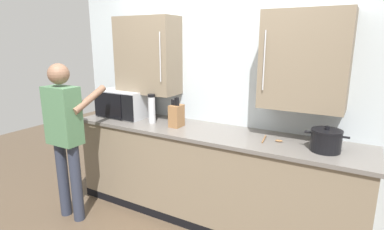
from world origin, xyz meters
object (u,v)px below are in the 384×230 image
(knife_block, at_px, (176,116))
(person_figure, at_px, (65,130))
(stock_pot, at_px, (326,140))
(wooden_spoon, at_px, (272,140))
(thermos_flask, at_px, (152,108))
(microwave_oven, at_px, (122,103))

(knife_block, relative_size, person_figure, 0.20)
(stock_pot, bearing_deg, wooden_spoon, 175.11)
(knife_block, height_order, thermos_flask, same)
(wooden_spoon, height_order, thermos_flask, thermos_flask)
(person_figure, bearing_deg, wooden_spoon, 20.42)
(knife_block, xyz_separation_m, person_figure, (-0.88, -0.67, -0.11))
(wooden_spoon, relative_size, knife_block, 0.63)
(microwave_oven, bearing_deg, stock_pot, -2.03)
(microwave_oven, relative_size, wooden_spoon, 2.85)
(thermos_flask, distance_m, stock_pot, 1.73)
(wooden_spoon, xyz_separation_m, knife_block, (-0.98, -0.03, 0.11))
(thermos_flask, distance_m, person_figure, 0.89)
(thermos_flask, xyz_separation_m, person_figure, (-0.58, -0.66, -0.15))
(wooden_spoon, distance_m, person_figure, 1.99)
(microwave_oven, relative_size, knife_block, 1.80)
(microwave_oven, distance_m, thermos_flask, 0.49)
(thermos_flask, bearing_deg, stock_pot, -0.09)
(microwave_oven, height_order, thermos_flask, thermos_flask)
(microwave_oven, bearing_deg, wooden_spoon, -1.32)
(person_figure, bearing_deg, stock_pot, 15.90)
(stock_pot, bearing_deg, thermos_flask, 179.91)
(stock_pot, bearing_deg, person_figure, -164.10)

